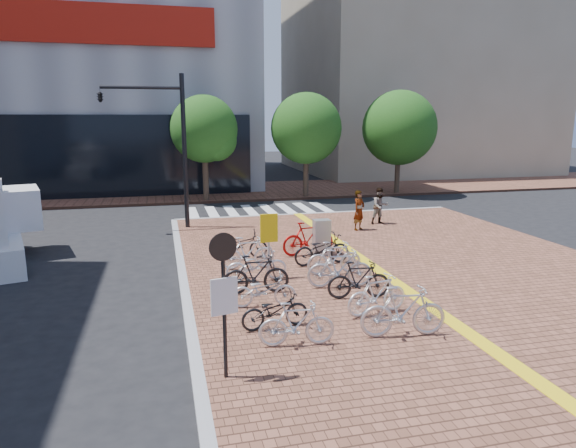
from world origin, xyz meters
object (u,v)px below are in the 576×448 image
object	(u,v)px
bike_11	(334,258)
utility_box	(322,237)
bike_4	(256,265)
bike_13	(308,238)
bike_12	(322,249)
bike_6	(241,245)
bike_8	(377,294)
bike_9	(359,280)
bike_5	(248,253)
bike_2	(264,290)
traffic_light_pole	(147,123)
bike_7	(403,311)
bike_3	(256,274)
bike_0	(297,324)
pedestrian_b	(380,206)
bike_1	(275,310)
yellow_sign	(269,234)
notice_sign	(224,288)
pedestrian_a	(359,210)
bike_10	(340,268)

from	to	relation	value
bike_11	utility_box	distance (m)	2.29
bike_4	bike_13	size ratio (longest dim) A/B	0.92
bike_12	bike_13	xyz separation A→B (m)	(-0.09, 1.28, 0.08)
bike_6	bike_11	bearing A→B (deg)	-129.16
bike_8	bike_9	size ratio (longest dim) A/B	0.99
bike_5	bike_2	bearing A→B (deg)	177.44
utility_box	traffic_light_pole	xyz separation A→B (m)	(-5.79, 5.81, 3.85)
bike_7	bike_13	world-z (taller)	bike_13
bike_3	bike_0	bearing A→B (deg)	-172.55
pedestrian_b	bike_1	bearing A→B (deg)	-128.46
bike_7	pedestrian_b	size ratio (longest dim) A/B	1.18
yellow_sign	bike_9	bearing A→B (deg)	-49.29
bike_13	notice_sign	distance (m)	8.95
bike_0	notice_sign	size ratio (longest dim) A/B	0.59
bike_2	bike_12	distance (m)	4.19
bike_12	bike_2	bearing A→B (deg)	134.33
bike_5	pedestrian_b	distance (m)	8.80
bike_8	pedestrian_a	xyz separation A→B (m)	(3.11, 9.04, 0.34)
bike_5	pedestrian_b	world-z (taller)	pedestrian_b
bike_3	bike_4	distance (m)	1.10
bike_5	bike_8	size ratio (longest dim) A/B	1.03
bike_10	pedestrian_b	size ratio (longest dim) A/B	1.14
bike_0	bike_3	size ratio (longest dim) A/B	0.89
bike_3	bike_9	bearing A→B (deg)	-107.96
bike_9	yellow_sign	size ratio (longest dim) A/B	0.87
bike_2	pedestrian_b	distance (m)	11.32
bike_0	bike_13	size ratio (longest dim) A/B	0.83
bike_11	utility_box	world-z (taller)	utility_box
bike_10	pedestrian_a	world-z (taller)	pedestrian_a
bike_5	bike_10	size ratio (longest dim) A/B	0.93
bike_6	bike_7	size ratio (longest dim) A/B	0.95
bike_6	bike_1	bearing A→B (deg)	-176.16
bike_3	bike_4	xyz separation A→B (m)	(0.21, 1.08, -0.07)
bike_4	bike_5	world-z (taller)	bike_5
bike_1	bike_13	xyz separation A→B (m)	(2.51, 5.95, 0.17)
pedestrian_a	bike_13	bearing A→B (deg)	-166.09
bike_3	pedestrian_b	distance (m)	10.55
bike_5	bike_10	distance (m)	3.30
bike_12	traffic_light_pole	size ratio (longest dim) A/B	0.30
bike_2	bike_8	bearing A→B (deg)	-108.32
bike_3	notice_sign	bearing A→B (deg)	166.23
bike_13	bike_4	bearing A→B (deg)	126.94
utility_box	bike_9	bearing A→B (deg)	-94.84
bike_5	yellow_sign	size ratio (longest dim) A/B	0.88
bike_12	utility_box	world-z (taller)	utility_box
bike_9	bike_11	size ratio (longest dim) A/B	0.98
bike_0	bike_2	bearing A→B (deg)	12.07
traffic_light_pole	bike_1	bearing A→B (deg)	-76.28
bike_0	bike_11	xyz separation A→B (m)	(2.41, 4.57, 0.03)
bike_9	pedestrian_b	bearing A→B (deg)	-20.60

